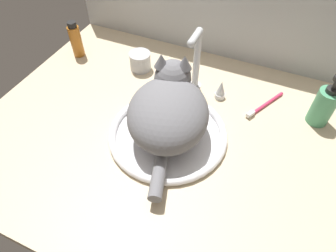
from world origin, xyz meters
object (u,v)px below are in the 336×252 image
object	(u,v)px
sink_basin	(168,134)
amber_bottle	(76,40)
faucet	(195,70)
soap_pump_bottle	(324,106)
toothbrush	(264,105)
cat	(169,108)
metal_jar	(140,61)

from	to	relation	value
sink_basin	amber_bottle	world-z (taller)	amber_bottle
sink_basin	faucet	world-z (taller)	faucet
sink_basin	soap_pump_bottle	distance (cm)	42.61
toothbrush	cat	bearing A→B (deg)	-137.51
faucet	metal_jar	distance (cm)	21.20
soap_pump_bottle	toothbrush	xyz separation A→B (cm)	(-14.63, -0.32, -5.26)
amber_bottle	toothbrush	xyz separation A→B (cm)	(65.45, 0.01, -5.28)
metal_jar	toothbrush	distance (cm)	41.92
amber_bottle	cat	bearing A→B (deg)	-24.83
faucet	metal_jar	bearing A→B (deg)	170.26
faucet	amber_bottle	distance (cm)	44.03
cat	metal_jar	bearing A→B (deg)	132.37
cat	soap_pump_bottle	bearing A→B (deg)	29.18
sink_basin	amber_bottle	bearing A→B (deg)	153.73
sink_basin	cat	world-z (taller)	cat
faucet	amber_bottle	size ratio (longest dim) A/B	1.71
amber_bottle	metal_jar	xyz separation A→B (cm)	(23.63, 1.64, -2.90)
sink_basin	cat	bearing A→B (deg)	106.51
sink_basin	metal_jar	bearing A→B (deg)	131.05
sink_basin	faucet	bearing A→B (deg)	90.00
amber_bottle	toothbrush	distance (cm)	65.67
sink_basin	soap_pump_bottle	size ratio (longest dim) A/B	2.01
cat	toothbrush	xyz separation A→B (cm)	(21.98, 20.13, -8.38)
toothbrush	metal_jar	bearing A→B (deg)	177.78
cat	amber_bottle	distance (cm)	48.00
faucet	soap_pump_bottle	distance (cm)	36.27
sink_basin	metal_jar	xyz separation A→B (cm)	(-20.31, 23.32, 2.14)
cat	soap_pump_bottle	distance (cm)	42.05
faucet	cat	distance (cm)	18.30
soap_pump_bottle	metal_jar	xyz separation A→B (cm)	(-56.45, 1.31, -2.87)
cat	soap_pump_bottle	xyz separation A→B (cm)	(36.61, 20.45, -3.13)
soap_pump_bottle	metal_jar	world-z (taller)	soap_pump_bottle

